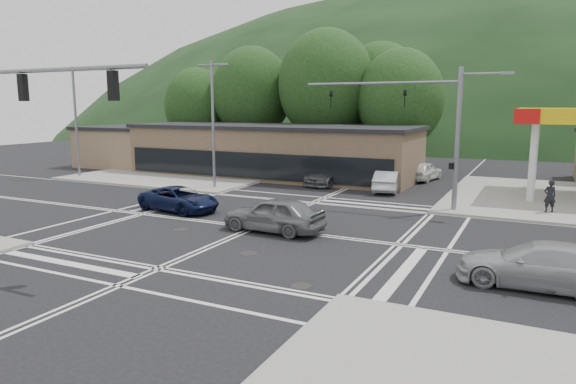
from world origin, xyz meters
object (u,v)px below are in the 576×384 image
at_px(car_silver_east, 540,265).
at_px(car_blue_west, 179,199).
at_px(car_grey_center, 274,214).
at_px(car_queue_a, 388,181).
at_px(car_queue_b, 424,171).
at_px(pedestrian, 550,196).
at_px(car_northbound, 331,174).

bearing_deg(car_silver_east, car_blue_west, -104.46).
height_order(car_blue_west, car_grey_center, car_grey_center).
relative_size(car_blue_west, car_silver_east, 0.94).
bearing_deg(car_queue_a, car_queue_b, -109.34).
xyz_separation_m(car_silver_east, car_queue_b, (-8.46, 22.88, -0.00)).
relative_size(car_queue_b, pedestrian, 2.48).
bearing_deg(car_queue_b, car_queue_a, 89.18).
height_order(car_queue_b, pedestrian, pedestrian).
bearing_deg(car_grey_center, car_silver_east, 79.22).
height_order(car_blue_west, car_northbound, car_northbound).
height_order(car_silver_east, pedestrian, pedestrian).
distance_m(car_grey_center, car_queue_b, 20.26).
distance_m(car_northbound, pedestrian, 15.51).
distance_m(car_silver_east, car_queue_b, 24.40).
bearing_deg(car_blue_west, car_silver_east, -95.68).
height_order(car_silver_east, car_northbound, car_northbound).
distance_m(car_queue_b, pedestrian, 13.43).
bearing_deg(car_northbound, car_blue_west, -98.18).
xyz_separation_m(car_queue_a, car_queue_b, (1.19, 6.36, 0.02)).
relative_size(car_blue_west, pedestrian, 2.76).
bearing_deg(car_queue_a, car_blue_west, 44.33).
distance_m(car_grey_center, pedestrian, 15.43).
xyz_separation_m(car_blue_west, car_grey_center, (7.09, -1.91, 0.15)).
distance_m(car_grey_center, car_northbound, 15.10).
xyz_separation_m(car_blue_west, car_queue_a, (8.84, 11.77, 0.05)).
bearing_deg(car_queue_b, car_northbound, 51.45).
xyz_separation_m(car_queue_a, car_northbound, (-4.69, 1.13, 0.03)).
relative_size(car_queue_a, car_queue_b, 1.01).
bearing_deg(car_northbound, car_queue_a, -3.86).
height_order(car_blue_west, car_queue_a, car_queue_a).
distance_m(car_blue_west, pedestrian, 20.52).
xyz_separation_m(car_grey_center, car_queue_b, (2.94, 20.05, -0.08)).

